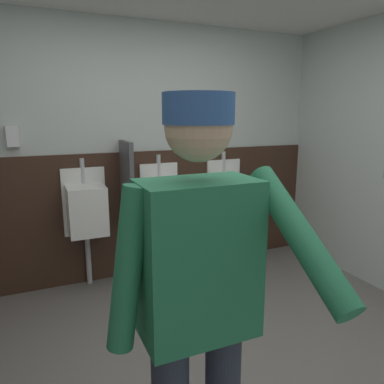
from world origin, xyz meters
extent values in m
cube|color=silver|center=(0.00, 1.89, 1.26)|extent=(4.53, 0.12, 2.51)
cube|color=#382319|center=(0.00, 1.81, 0.64)|extent=(3.93, 0.03, 1.28)
cube|color=white|center=(-0.56, 1.80, 0.83)|extent=(0.40, 0.05, 0.65)
cube|color=white|center=(-0.56, 1.63, 0.78)|extent=(0.34, 0.30, 0.45)
cylinder|color=#B7BABF|center=(-0.56, 1.79, 1.12)|extent=(0.04, 0.04, 0.24)
cylinder|color=#B7BABF|center=(-0.56, 1.76, 0.28)|extent=(0.05, 0.05, 0.55)
cube|color=white|center=(0.19, 1.80, 0.83)|extent=(0.40, 0.05, 0.65)
cube|color=white|center=(0.19, 1.63, 0.78)|extent=(0.34, 0.30, 0.45)
cylinder|color=#B7BABF|center=(0.19, 1.79, 1.12)|extent=(0.04, 0.04, 0.24)
cylinder|color=#B7BABF|center=(0.19, 1.76, 0.28)|extent=(0.05, 0.05, 0.55)
cube|color=white|center=(0.94, 1.80, 0.83)|extent=(0.40, 0.05, 0.65)
cube|color=white|center=(0.94, 1.63, 0.78)|extent=(0.34, 0.30, 0.45)
cylinder|color=#B7BABF|center=(0.94, 1.79, 1.12)|extent=(0.04, 0.04, 0.24)
cylinder|color=#B7BABF|center=(0.94, 1.76, 0.28)|extent=(0.05, 0.05, 0.55)
cube|color=#4C4C51|center=(-0.19, 1.60, 0.95)|extent=(0.04, 0.40, 0.90)
cube|color=#26724C|center=(-0.48, -0.63, 1.15)|extent=(0.41, 0.24, 0.57)
cylinder|color=#26724C|center=(-0.73, -0.63, 1.16)|extent=(0.17, 0.09, 0.56)
cylinder|color=#26724C|center=(-0.23, -0.86, 1.27)|extent=(0.09, 0.50, 0.39)
sphere|color=#D8AD8C|center=(-0.48, -0.63, 1.60)|extent=(0.22, 0.22, 0.22)
cylinder|color=#335999|center=(-0.48, -0.63, 1.67)|extent=(0.24, 0.24, 0.10)
cube|color=silver|center=(-1.12, 1.79, 1.46)|extent=(0.10, 0.07, 0.18)
camera|label=1|loc=(-0.99, -1.73, 1.65)|focal=34.22mm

